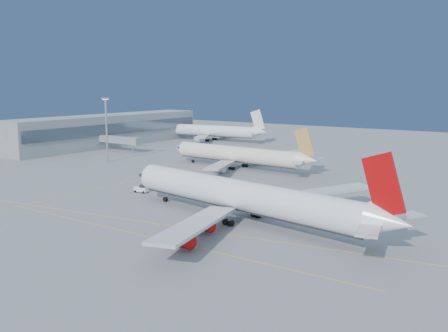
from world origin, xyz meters
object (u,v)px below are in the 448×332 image
airliner_virgin (245,197)px  airliner_etihad (239,155)px  light_mast (106,124)px  airliner_third (211,131)px  pushback_tug (142,189)px

airliner_virgin → airliner_etihad: bearing=133.3°
airliner_virgin → light_mast: light_mast is taller
airliner_virgin → airliner_etihad: 69.90m
airliner_virgin → airliner_third: bearing=138.1°
airliner_etihad → pushback_tug: bearing=-87.3°
airliner_third → light_mast: 83.94m
airliner_virgin → light_mast: 98.06m
airliner_virgin → light_mast: bearing=164.5°
airliner_third → light_mast: bearing=-89.6°
airliner_third → pushback_tug: size_ratio=15.26×
airliner_third → light_mast: (10.66, -82.73, 9.34)m
airliner_virgin → pushback_tug: airliner_virgin is taller
airliner_third → pushback_tug: (59.64, -114.97, -4.19)m
airliner_virgin → pushback_tug: bearing=176.5°
airliner_etihad → airliner_virgin: bearing=-52.8°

